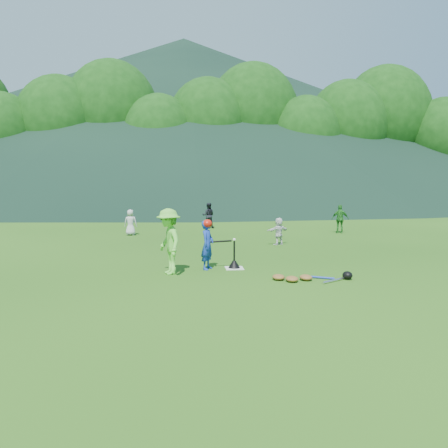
% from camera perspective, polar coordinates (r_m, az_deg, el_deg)
% --- Properties ---
extents(ground, '(120.00, 120.00, 0.00)m').
position_cam_1_polar(ground, '(11.12, 1.34, -5.83)').
color(ground, '#224E11').
rests_on(ground, ground).
extents(home_plate, '(0.45, 0.45, 0.02)m').
position_cam_1_polar(home_plate, '(11.11, 1.34, -5.78)').
color(home_plate, silver).
rests_on(home_plate, ground).
extents(baseball, '(0.08, 0.08, 0.08)m').
position_cam_1_polar(baseball, '(11.00, 1.35, -2.05)').
color(baseball, white).
rests_on(baseball, batting_tee).
extents(batter_child, '(0.46, 0.53, 1.23)m').
position_cam_1_polar(batter_child, '(10.92, -2.18, -2.75)').
color(batter_child, '#17359E').
rests_on(batter_child, ground).
extents(adult_coach, '(0.87, 1.14, 1.56)m').
position_cam_1_polar(adult_coach, '(10.42, -7.23, -2.27)').
color(adult_coach, '#64CD3C').
rests_on(adult_coach, ground).
extents(fielder_a, '(0.55, 0.39, 1.07)m').
position_cam_1_polar(fielder_a, '(18.44, -12.12, 0.20)').
color(fielder_a, '#B8B8B8').
rests_on(fielder_a, ground).
extents(fielder_b, '(0.64, 0.52, 1.22)m').
position_cam_1_polar(fielder_b, '(20.93, -2.06, 1.12)').
color(fielder_b, black).
rests_on(fielder_b, ground).
extents(fielder_c, '(0.77, 0.44, 1.23)m').
position_cam_1_polar(fielder_c, '(19.47, 14.93, 0.64)').
color(fielder_c, '#216F21').
rests_on(fielder_c, ground).
extents(fielder_d, '(0.92, 0.66, 0.96)m').
position_cam_1_polar(fielder_d, '(15.38, 7.16, -0.94)').
color(fielder_d, silver).
rests_on(fielder_d, ground).
extents(batting_tee, '(0.30, 0.30, 0.68)m').
position_cam_1_polar(batting_tee, '(11.09, 1.34, -5.17)').
color(batting_tee, black).
rests_on(batting_tee, home_plate).
extents(batter_gear, '(0.73, 0.26, 0.59)m').
position_cam_1_polar(batter_gear, '(10.87, -2.06, -0.14)').
color(batter_gear, red).
rests_on(batter_gear, ground).
extents(equipment_pile, '(1.80, 0.76, 0.19)m').
position_cam_1_polar(equipment_pile, '(9.94, 10.68, -6.87)').
color(equipment_pile, olive).
rests_on(equipment_pile, ground).
extents(outfield_fence, '(70.07, 0.08, 1.33)m').
position_cam_1_polar(outfield_fence, '(38.87, -3.90, 3.20)').
color(outfield_fence, gray).
rests_on(outfield_fence, ground).
extents(tree_line, '(70.04, 11.40, 14.82)m').
position_cam_1_polar(tree_line, '(45.08, -3.97, 13.07)').
color(tree_line, '#382314').
rests_on(tree_line, ground).
extents(distant_hills, '(155.00, 140.00, 32.00)m').
position_cam_1_polar(distant_hills, '(93.72, -9.97, 13.16)').
color(distant_hills, black).
rests_on(distant_hills, ground).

